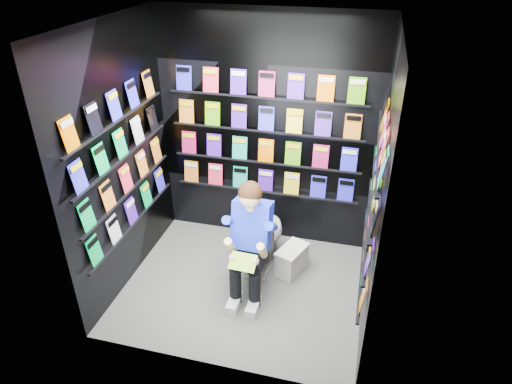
# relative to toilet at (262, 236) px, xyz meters

# --- Properties ---
(floor) EXTENTS (2.40, 2.40, 0.00)m
(floor) POSITION_rel_toilet_xyz_m (-0.09, -0.42, -0.37)
(floor) COLOR #595957
(floor) RESTS_ON ground
(ceiling) EXTENTS (2.40, 2.40, 0.00)m
(ceiling) POSITION_rel_toilet_xyz_m (-0.09, -0.42, 2.23)
(ceiling) COLOR white
(ceiling) RESTS_ON floor
(wall_back) EXTENTS (2.40, 0.04, 2.60)m
(wall_back) POSITION_rel_toilet_xyz_m (-0.09, 0.58, 0.93)
(wall_back) COLOR black
(wall_back) RESTS_ON floor
(wall_front) EXTENTS (2.40, 0.04, 2.60)m
(wall_front) POSITION_rel_toilet_xyz_m (-0.09, -1.42, 0.93)
(wall_front) COLOR black
(wall_front) RESTS_ON floor
(wall_left) EXTENTS (0.04, 2.00, 2.60)m
(wall_left) POSITION_rel_toilet_xyz_m (-1.29, -0.42, 0.93)
(wall_left) COLOR black
(wall_left) RESTS_ON floor
(wall_right) EXTENTS (0.04, 2.00, 2.60)m
(wall_right) POSITION_rel_toilet_xyz_m (1.11, -0.42, 0.93)
(wall_right) COLOR black
(wall_right) RESTS_ON floor
(comics_back) EXTENTS (2.10, 0.06, 1.37)m
(comics_back) POSITION_rel_toilet_xyz_m (-0.09, 0.55, 0.94)
(comics_back) COLOR orange
(comics_back) RESTS_ON wall_back
(comics_left) EXTENTS (0.06, 1.70, 1.37)m
(comics_left) POSITION_rel_toilet_xyz_m (-1.26, -0.42, 0.94)
(comics_left) COLOR orange
(comics_left) RESTS_ON wall_left
(comics_right) EXTENTS (0.06, 1.70, 1.37)m
(comics_right) POSITION_rel_toilet_xyz_m (1.08, -0.42, 0.94)
(comics_right) COLOR orange
(comics_right) RESTS_ON wall_right
(toilet) EXTENTS (0.45, 0.77, 0.73)m
(toilet) POSITION_rel_toilet_xyz_m (0.00, 0.00, 0.00)
(toilet) COLOR white
(toilet) RESTS_ON floor
(longbox) EXTENTS (0.32, 0.42, 0.28)m
(longbox) POSITION_rel_toilet_xyz_m (0.35, -0.05, -0.23)
(longbox) COLOR silver
(longbox) RESTS_ON floor
(longbox_lid) EXTENTS (0.34, 0.44, 0.03)m
(longbox_lid) POSITION_rel_toilet_xyz_m (0.35, -0.05, -0.08)
(longbox_lid) COLOR silver
(longbox_lid) RESTS_ON longbox
(reader) EXTENTS (0.53, 0.75, 1.35)m
(reader) POSITION_rel_toilet_xyz_m (-0.00, -0.38, 0.39)
(reader) COLOR #1124ED
(reader) RESTS_ON toilet
(held_comic) EXTENTS (0.26, 0.16, 0.11)m
(held_comic) POSITION_rel_toilet_xyz_m (0.00, -0.73, 0.21)
(held_comic) COLOR green
(held_comic) RESTS_ON reader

